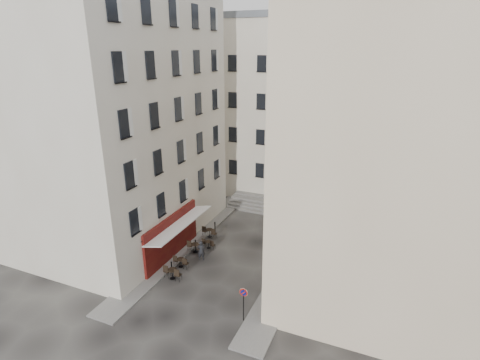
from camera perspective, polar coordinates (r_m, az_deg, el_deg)
The scene contains 18 objects.
ground at distance 27.68m, azimuth -3.31°, elevation -14.40°, with size 90.00×90.00×0.00m, color black.
sidewalk_left at distance 32.52m, azimuth -7.41°, elevation -8.85°, with size 2.00×22.00×0.12m, color slate.
sidewalk_right at distance 28.70m, azimuth 7.74°, elevation -13.06°, with size 2.00×18.00×0.12m, color slate.
building_left at distance 31.81m, azimuth -18.69°, elevation 9.27°, with size 12.20×16.20×20.60m.
building_right at distance 24.78m, azimuth 22.56°, elevation 3.70°, with size 12.20×14.20×18.60m.
building_back at distance 41.55m, azimuth 6.90°, elevation 10.96°, with size 18.20×10.20×18.60m.
cafe_storefront at distance 29.35m, azimuth -10.19°, elevation -8.31°, with size 1.74×7.30×3.50m.
stone_steps at distance 37.78m, azimuth 5.07°, elevation -3.96°, with size 9.00×3.15×0.80m.
bollard_near at distance 28.07m, azimuth -10.38°, elevation -12.92°, with size 0.12×0.12×0.98m.
bollard_mid at distance 30.60m, azimuth -6.80°, elevation -9.76°, with size 0.12×0.12×0.98m.
bollard_far at distance 33.31m, azimuth -3.84°, elevation -7.08°, with size 0.12×0.12×0.98m.
no_parking_sign at distance 22.96m, azimuth 0.54°, elevation -17.57°, with size 0.51×0.09×2.25m.
bistro_table_a at distance 27.48m, azimuth -10.22°, elevation -13.74°, with size 1.39×0.65×0.98m.
bistro_table_b at distance 28.70m, azimuth -8.97°, elevation -12.21°, with size 1.25×0.59×0.88m.
bistro_table_c at distance 30.37m, azimuth -6.84°, elevation -10.10°, with size 1.35×0.63×0.95m.
bistro_table_d at distance 30.85m, azimuth -4.80°, elevation -9.68°, with size 1.13×0.53×0.80m.
bistro_table_e at distance 32.48m, azimuth -4.65°, elevation -7.93°, with size 1.33×0.62×0.93m.
pedestrian at distance 29.18m, azimuth -5.96°, elevation -10.65°, with size 0.59×0.39×1.63m, color black.
Camera 1 is at (10.31, -20.50, 15.48)m, focal length 28.00 mm.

